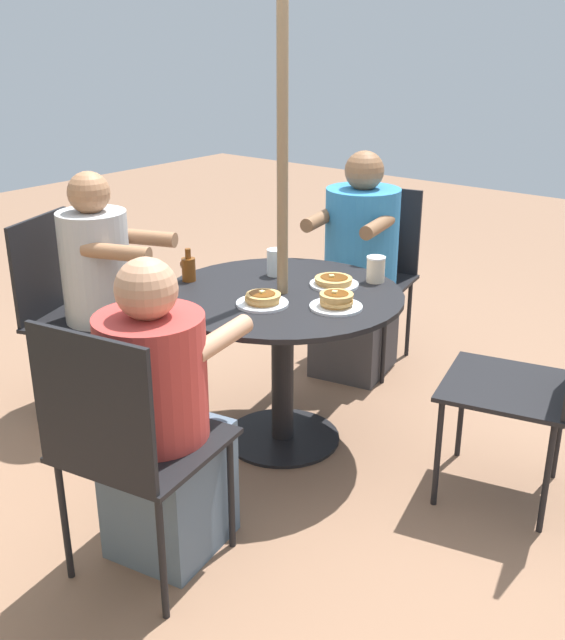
% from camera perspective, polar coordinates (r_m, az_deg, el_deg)
% --- Properties ---
extents(ground_plane, '(12.00, 12.00, 0.00)m').
position_cam_1_polar(ground_plane, '(3.50, 0.00, -9.00)').
color(ground_plane, '#8C664C').
extents(patio_table, '(1.04, 1.04, 0.71)m').
position_cam_1_polar(patio_table, '(3.26, 0.00, -0.61)').
color(patio_table, black).
rests_on(patio_table, ground).
extents(umbrella_pole, '(0.05, 0.05, 2.26)m').
position_cam_1_polar(umbrella_pole, '(3.09, 0.00, 9.39)').
color(umbrella_pole, '#846B4C').
rests_on(umbrella_pole, ground).
extents(patio_chair_north, '(0.56, 0.56, 0.96)m').
position_cam_1_polar(patio_chair_north, '(4.18, 6.76, 4.25)').
color(patio_chair_north, black).
rests_on(patio_chair_north, ground).
extents(diner_north, '(0.47, 0.58, 1.19)m').
position_cam_1_polar(diner_north, '(4.02, 5.79, 3.38)').
color(diner_north, '#3D3D42').
rests_on(diner_north, ground).
extents(patio_chair_east, '(0.62, 0.62, 0.96)m').
position_cam_1_polar(patio_chair_east, '(3.71, -15.87, 1.31)').
color(patio_chair_east, black).
rests_on(patio_chair_east, ground).
extents(diner_east, '(0.55, 0.46, 1.18)m').
position_cam_1_polar(diner_east, '(3.61, -13.43, 0.98)').
color(diner_east, beige).
rests_on(diner_east, ground).
extents(patio_chair_south, '(0.56, 0.56, 0.96)m').
position_cam_1_polar(patio_chair_south, '(2.47, -11.92, -8.78)').
color(patio_chair_south, black).
rests_on(patio_chair_south, ground).
extents(diner_south, '(0.44, 0.56, 1.11)m').
position_cam_1_polar(diner_south, '(2.62, -9.21, -7.98)').
color(diner_south, slate).
rests_on(diner_south, ground).
extents(patio_chair_west, '(0.57, 0.57, 0.96)m').
position_cam_1_polar(patio_chair_west, '(3.00, 18.74, -3.85)').
color(patio_chair_west, black).
rests_on(patio_chair_west, ground).
extents(pancake_plate_a, '(0.22, 0.22, 0.06)m').
position_cam_1_polar(pancake_plate_a, '(3.05, -1.53, 1.53)').
color(pancake_plate_a, white).
rests_on(pancake_plate_a, patio_table).
extents(pancake_plate_b, '(0.22, 0.22, 0.08)m').
position_cam_1_polar(pancake_plate_b, '(3.02, 4.10, 1.39)').
color(pancake_plate_b, white).
rests_on(pancake_plate_b, patio_table).
extents(pancake_plate_c, '(0.22, 0.22, 0.05)m').
position_cam_1_polar(pancake_plate_c, '(3.29, 3.94, 2.91)').
color(pancake_plate_c, white).
rests_on(pancake_plate_c, patio_table).
extents(syrup_bottle, '(0.08, 0.06, 0.15)m').
position_cam_1_polar(syrup_bottle, '(3.37, -7.18, 3.93)').
color(syrup_bottle, brown).
rests_on(syrup_bottle, patio_table).
extents(coffee_cup, '(0.08, 0.08, 0.12)m').
position_cam_1_polar(coffee_cup, '(3.35, 7.11, 3.86)').
color(coffee_cup, beige).
rests_on(coffee_cup, patio_table).
extents(drinking_glass_a, '(0.08, 0.08, 0.12)m').
position_cam_1_polar(drinking_glass_a, '(3.42, -0.54, 4.42)').
color(drinking_glass_a, silver).
rests_on(drinking_glass_a, patio_table).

